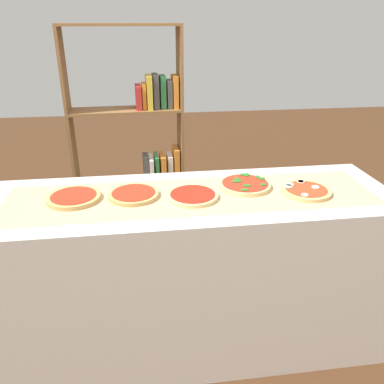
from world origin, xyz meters
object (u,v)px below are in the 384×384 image
at_px(pizza_plain_1, 134,194).
at_px(pizza_mozzarella_4, 306,191).
at_px(pizza_spinach_3, 245,185).
at_px(bookshelf, 143,158).
at_px(pizza_plain_2, 193,196).
at_px(pizza_plain_0, 74,197).

height_order(pizza_plain_1, pizza_mozzarella_4, pizza_mozzarella_4).
height_order(pizza_plain_1, pizza_spinach_3, pizza_spinach_3).
bearing_deg(pizza_mozzarella_4, bookshelf, 125.65).
distance_m(pizza_plain_2, pizza_spinach_3, 0.30).
distance_m(pizza_spinach_3, pizza_mozzarella_4, 0.30).
distance_m(pizza_plain_0, pizza_plain_1, 0.28).
bearing_deg(pizza_spinach_3, pizza_mozzarella_4, -20.92).
distance_m(pizza_mozzarella_4, bookshelf, 1.37).
xyz_separation_m(pizza_spinach_3, pizza_mozzarella_4, (0.28, -0.11, -0.00)).
height_order(pizza_spinach_3, pizza_mozzarella_4, pizza_spinach_3).
xyz_separation_m(pizza_plain_0, pizza_plain_2, (0.57, -0.05, -0.00)).
relative_size(pizza_plain_2, pizza_mozzarella_4, 1.01).
relative_size(pizza_plain_0, bookshelf, 0.15).
distance_m(pizza_plain_2, pizza_mozzarella_4, 0.57).
bearing_deg(pizza_plain_0, bookshelf, 71.79).
height_order(pizza_plain_1, bookshelf, bookshelf).
xyz_separation_m(pizza_plain_0, pizza_spinach_3, (0.85, 0.04, 0.00)).
distance_m(pizza_plain_1, pizza_plain_2, 0.29).
bearing_deg(pizza_plain_1, pizza_spinach_3, 3.93).
relative_size(pizza_plain_0, pizza_mozzarella_4, 1.03).
relative_size(pizza_plain_0, pizza_spinach_3, 0.96).
bearing_deg(pizza_spinach_3, pizza_plain_1, -176.07).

